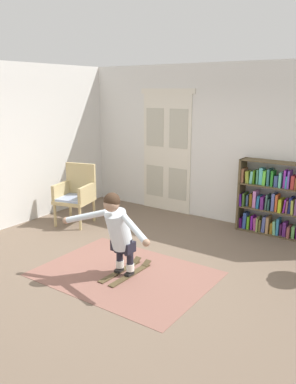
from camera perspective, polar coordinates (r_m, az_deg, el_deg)
name	(u,v)px	position (r m, az deg, el deg)	size (l,w,h in m)	color
ground_plane	(141,268)	(5.60, -1.09, -11.00)	(7.20, 7.20, 0.00)	brown
back_wall	(223,144)	(7.38, 10.87, 6.82)	(6.00, 0.10, 2.90)	silver
side_wall_left	(19,145)	(7.53, -18.21, 6.50)	(0.10, 6.00, 2.90)	silver
double_door	(167,151)	(7.91, 2.74, 5.97)	(1.22, 0.05, 2.45)	silver
rug	(125,274)	(5.44, -3.36, -11.79)	(2.29, 1.67, 0.01)	#83574B
bookshelf	(277,203)	(6.98, 18.26, -1.47)	(1.36, 0.30, 1.27)	brown
wicker_chair	(76,193)	(7.35, -10.43, -0.08)	(0.73, 0.73, 1.10)	tan
skis_pair	(126,272)	(5.45, -3.15, -11.50)	(0.29, 0.84, 0.07)	#4E3F27
person_skier	(118,229)	(5.07, -4.44, -5.34)	(1.41, 0.58, 1.12)	white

